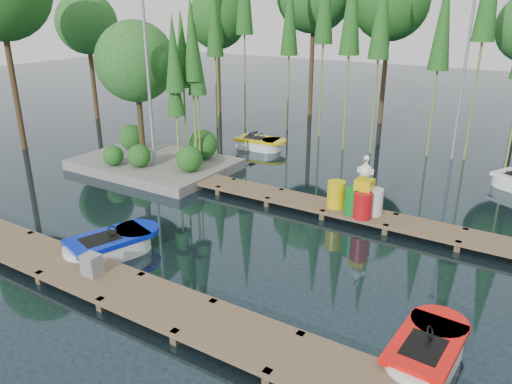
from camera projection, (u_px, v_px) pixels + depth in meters
The scene contains 14 objects.
ground_plane at pixel (233, 228), 15.12m from camera, with size 90.00×90.00×0.00m, color #1D2E36.
near_dock at pixel (122, 288), 11.48m from camera, with size 18.00×1.50×0.50m.
far_dock at pixel (301, 201), 16.51m from camera, with size 15.00×1.20×0.50m.
island at pixel (149, 89), 19.73m from camera, with size 6.20×4.20×6.75m.
tree_screen at pixel (328, 9), 22.33m from camera, with size 34.42×18.53×10.31m.
lamp_island at pixel (147, 64), 18.32m from camera, with size 0.30×0.30×7.25m.
lamp_rear at pixel (466, 58), 20.30m from camera, with size 0.30×0.30×7.25m.
boat_blue at pixel (110, 246), 13.40m from camera, with size 1.95×2.90×0.89m.
boat_red at pixel (426, 352), 9.36m from camera, with size 1.24×2.52×0.83m.
boat_yellow_far at pixel (259, 143), 23.17m from camera, with size 2.60×1.39×1.25m.
utility_cabinet at pixel (92, 265), 11.84m from camera, with size 0.42×0.36×0.52m, color gray.
yellow_barrel at pixel (336, 194), 15.72m from camera, with size 0.57×0.57×0.85m, color #DDBC0B.
drum_cluster at pixel (364, 198), 15.08m from camera, with size 1.09×1.00×1.88m.
seagull_post at pixel (369, 199), 15.15m from camera, with size 0.46×0.25×0.74m.
Camera 1 is at (7.93, -11.25, 6.38)m, focal length 35.00 mm.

